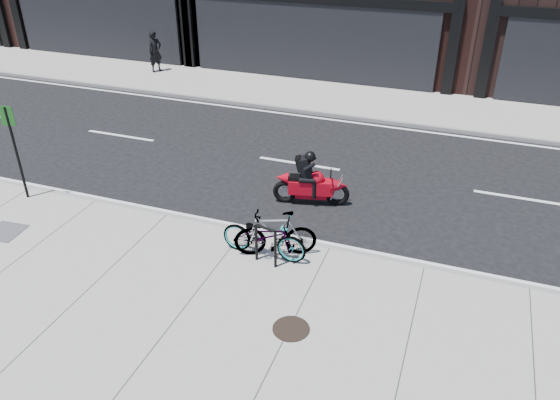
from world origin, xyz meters
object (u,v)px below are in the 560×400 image
at_px(utility_grate, 5,232).
at_px(bike_rack, 266,242).
at_px(bicycle_front, 264,236).
at_px(pedestrian, 155,52).
at_px(sign_post, 14,145).
at_px(manhole_cover, 291,329).
at_px(bicycle_rear, 275,234).
at_px(motorcycle, 315,183).

bearing_deg(utility_grate, bike_rack, 8.69).
height_order(bicycle_front, pedestrian, pedestrian).
distance_m(bike_rack, utility_grate, 6.05).
bearing_deg(utility_grate, bicycle_front, 11.23).
height_order(bicycle_front, sign_post, sign_post).
bearing_deg(pedestrian, manhole_cover, -114.42).
distance_m(bicycle_rear, sign_post, 6.76).
relative_size(bicycle_front, motorcycle, 0.98).
relative_size(bicycle_front, sign_post, 0.77).
bearing_deg(bike_rack, bicycle_front, 119.03).
xyz_separation_m(bike_rack, sign_post, (-6.62, 0.56, 0.91)).
xyz_separation_m(bicycle_rear, sign_post, (-6.70, 0.20, 0.91)).
relative_size(bicycle_rear, sign_post, 0.72).
distance_m(bike_rack, bicycle_front, 0.28).
relative_size(bike_rack, utility_grate, 1.17).
distance_m(pedestrian, sign_post, 11.03).
bearing_deg(motorcycle, pedestrian, 125.21).
xyz_separation_m(bicycle_front, manhole_cover, (1.25, -1.91, -0.48)).
bearing_deg(bicycle_rear, motorcycle, 156.46).
bearing_deg(bike_rack, bicycle_rear, 78.13).
bearing_deg(sign_post, pedestrian, 87.96).
bearing_deg(bicycle_front, utility_grate, 102.23).
height_order(bike_rack, pedestrian, pedestrian).
bearing_deg(sign_post, bicycle_rear, -17.99).
bearing_deg(bicycle_rear, bicycle_front, -83.36).
relative_size(utility_grate, sign_post, 0.31).
bearing_deg(sign_post, utility_grate, -81.91).
xyz_separation_m(manhole_cover, sign_post, (-7.74, 2.23, 1.42)).
bearing_deg(manhole_cover, sign_post, 163.94).
relative_size(pedestrian, sign_post, 0.70).
height_order(bicycle_rear, motorcycle, motorcycle).
xyz_separation_m(bike_rack, bicycle_front, (-0.14, 0.24, -0.03)).
height_order(bicycle_rear, pedestrian, pedestrian).
bearing_deg(motorcycle, bicycle_rear, -105.19).
bearing_deg(bicycle_front, bicycle_rear, -60.48).
bearing_deg(utility_grate, bicycle_rear, 11.89).
relative_size(bicycle_front, manhole_cover, 2.80).
xyz_separation_m(bike_rack, bicycle_rear, (0.08, 0.36, 0.00)).
bearing_deg(bicycle_rear, pedestrian, -161.02).
relative_size(bicycle_rear, pedestrian, 1.03).
height_order(bike_rack, motorcycle, motorcycle).
bearing_deg(bicycle_rear, utility_grate, -99.99).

